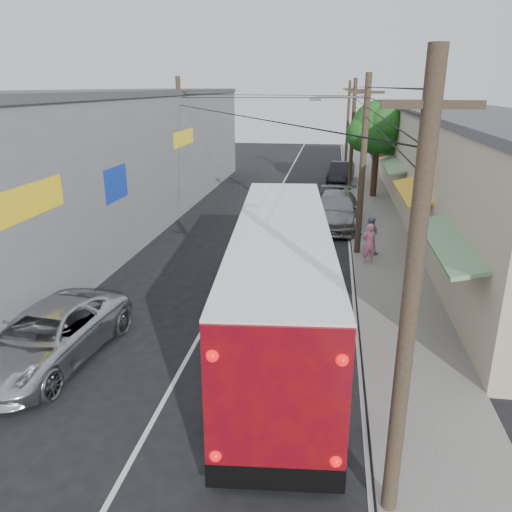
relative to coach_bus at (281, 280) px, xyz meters
The scene contains 13 objects.
ground 5.43m from the coach_bus, 119.75° to the right, with size 120.00×120.00×0.00m, color black.
sidewalk 16.19m from the coach_bus, 75.68° to the left, with size 3.00×80.00×0.12m, color slate.
building_right 19.56m from the coach_bus, 64.29° to the left, with size 7.09×40.00×6.25m.
building_left 17.58m from the coach_bus, 129.05° to the left, with size 7.20×36.00×7.25m.
utility_poles 16.08m from the coach_bus, 87.82° to the left, with size 11.80×45.28×8.00m.
street_tree 22.21m from the coach_bus, 78.61° to the left, with size 4.40×4.00×6.60m.
coach_bus is the anchor object (origin of this frame).
jeepney 6.86m from the coach_bus, 159.04° to the right, with size 2.61×5.65×1.57m, color silver.
parked_suv 13.73m from the coach_bus, 82.99° to the left, with size 2.53×6.22×1.81m, color gray.
parked_car_mid 15.92m from the coach_bus, 85.38° to the left, with size 1.93×4.80×1.64m, color black.
parked_car_far 27.01m from the coach_bus, 85.58° to the left, with size 1.74×4.99×1.64m, color black.
pedestrian_near 7.92m from the coach_bus, 66.87° to the left, with size 0.64×0.42×1.75m, color pink.
pedestrian_far 9.07m from the coach_bus, 69.24° to the left, with size 0.86×0.67×1.76m, color #88A4C6.
Camera 1 is at (3.88, -9.49, 7.44)m, focal length 35.00 mm.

